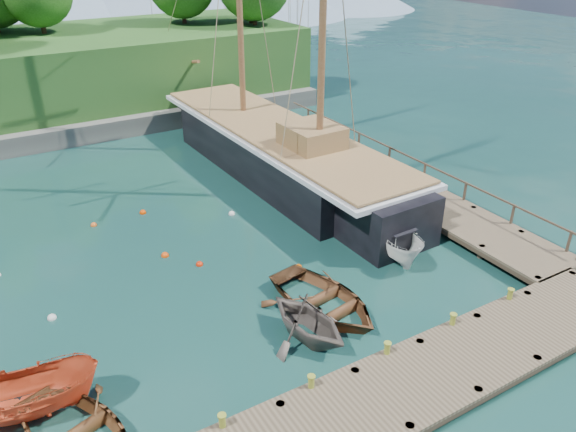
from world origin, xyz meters
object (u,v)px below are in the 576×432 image
(rowboat_2, at_px, (323,309))
(schooner, at_px, (278,154))
(rowboat_1, at_px, (307,338))
(motorboat_orange, at_px, (28,416))
(cabin_boat_white, at_px, (393,254))

(rowboat_2, distance_m, schooner, 13.65)
(rowboat_1, bearing_deg, motorboat_orange, 162.12)
(motorboat_orange, relative_size, cabin_boat_white, 1.04)
(cabin_boat_white, bearing_deg, rowboat_1, -138.87)
(rowboat_2, xyz_separation_m, cabin_boat_white, (4.99, 1.75, 0.00))
(rowboat_1, relative_size, cabin_boat_white, 0.81)
(cabin_boat_white, bearing_deg, rowboat_2, -143.62)
(rowboat_1, height_order, cabin_boat_white, rowboat_1)
(rowboat_2, relative_size, motorboat_orange, 1.11)
(motorboat_orange, bearing_deg, schooner, -39.37)
(motorboat_orange, relative_size, schooner, 0.16)
(motorboat_orange, bearing_deg, rowboat_1, -85.12)
(rowboat_2, relative_size, schooner, 0.17)
(rowboat_1, distance_m, schooner, 15.29)
(rowboat_2, bearing_deg, schooner, 57.41)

